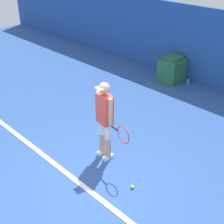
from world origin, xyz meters
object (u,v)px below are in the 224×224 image
object	(u,v)px
covered_chair	(172,69)
tennis_player	(105,118)
tennis_ball	(133,187)
water_bottle	(188,82)

from	to	relation	value
covered_chair	tennis_player	bearing A→B (deg)	-71.33
tennis_ball	covered_chair	xyz separation A→B (m)	(-2.47, 4.56, 0.35)
tennis_player	covered_chair	distance (m)	4.53
tennis_player	covered_chair	size ratio (longest dim) A/B	2.07
covered_chair	tennis_ball	bearing A→B (deg)	-61.49
tennis_ball	water_bottle	xyz separation A→B (m)	(-1.92, 4.68, 0.07)
tennis_ball	water_bottle	world-z (taller)	water_bottle
tennis_player	water_bottle	bearing A→B (deg)	110.48
water_bottle	tennis_ball	bearing A→B (deg)	-67.65
tennis_ball	covered_chair	bearing A→B (deg)	118.51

